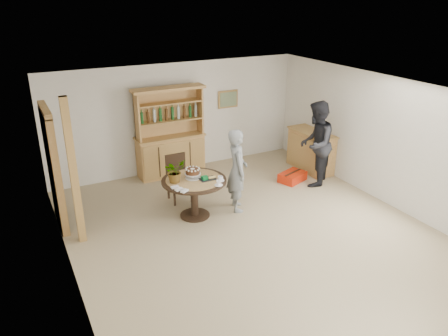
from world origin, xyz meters
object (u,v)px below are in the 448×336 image
adult_person (316,144)px  hutch (170,146)px  sideboard (311,151)px  red_suitcase (292,177)px  dining_table (194,187)px  dining_chair (178,175)px  teen_boy (237,170)px

adult_person → hutch: bearing=-78.6°
hutch → sideboard: bearing=-22.2°
red_suitcase → adult_person: bearing=-64.8°
dining_table → red_suitcase: bearing=10.8°
hutch → dining_chair: size_ratio=2.16×
adult_person → red_suitcase: 0.94m
dining_chair → adult_person: size_ratio=0.51×
teen_boy → adult_person: size_ratio=0.87×
adult_person → red_suitcase: size_ratio=2.64×
red_suitcase → teen_boy: bearing=178.8°
teen_boy → dining_chair: bearing=59.7°
dining_chair → adult_person: adult_person is taller
hutch → adult_person: hutch is taller
hutch → red_suitcase: size_ratio=2.91×
dining_table → adult_person: adult_person is taller
red_suitcase → sideboard: bearing=6.3°
hutch → red_suitcase: bearing=-35.7°
dining_chair → red_suitcase: size_ratio=1.35×
dining_table → dining_chair: dining_chair is taller
hutch → sideboard: size_ratio=1.62×
sideboard → dining_table: bearing=-165.4°
hutch → adult_person: bearing=-37.0°
adult_person → red_suitcase: (-0.32, 0.32, -0.83)m
hutch → teen_boy: (0.51, -2.22, 0.12)m
hutch → teen_boy: hutch is taller
sideboard → adult_person: adult_person is taller
dining_chair → red_suitcase: bearing=-6.6°
red_suitcase → dining_table: bearing=170.8°
dining_table → teen_boy: bearing=-6.7°
adult_person → dining_table: bearing=-38.2°
teen_boy → adult_person: adult_person is taller
dining_table → red_suitcase: (2.60, 0.50, -0.50)m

